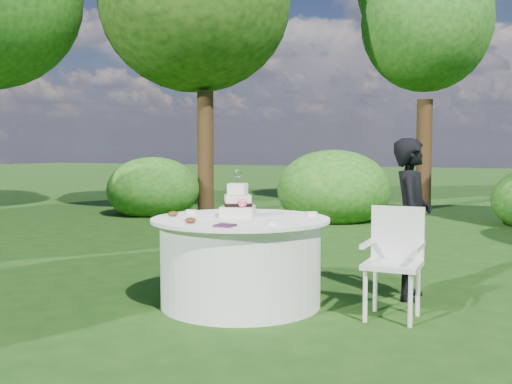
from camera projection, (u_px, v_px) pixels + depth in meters
ground at (241, 304)px, 5.28m from camera, size 80.00×80.00×0.00m
napkins at (225, 225)px, 4.63m from camera, size 0.14×0.14×0.02m
feather_plume at (204, 220)px, 5.00m from camera, size 0.48×0.07×0.01m
guest at (411, 219)px, 5.45m from camera, size 0.42×0.58×1.47m
table at (241, 261)px, 5.26m from camera, size 1.56×1.56×0.77m
cake at (238, 204)px, 5.26m from camera, size 0.37×0.37×0.42m
chair at (395, 254)px, 4.87m from camera, size 0.46×0.44×0.90m
votives at (250, 214)px, 5.34m from camera, size 1.17×0.92×0.04m
petal_cups at (181, 217)px, 5.07m from camera, size 0.49×0.44×0.05m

